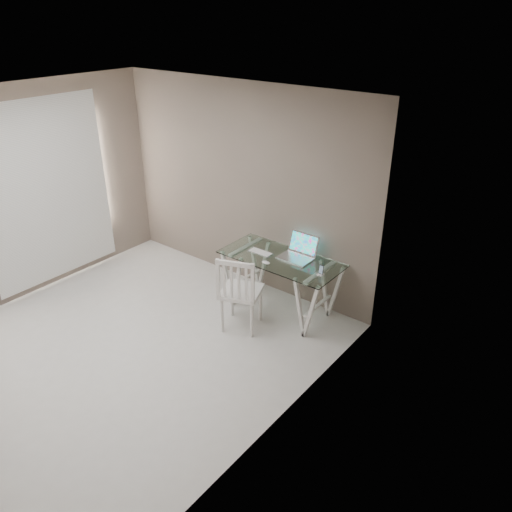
{
  "coord_description": "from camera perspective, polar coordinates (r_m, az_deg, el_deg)",
  "views": [
    {
      "loc": [
        4.0,
        -2.58,
        3.51
      ],
      "look_at": [
        0.78,
        1.54,
        0.85
      ],
      "focal_mm": 35.0,
      "sensor_mm": 36.0,
      "label": 1
    }
  ],
  "objects": [
    {
      "name": "keyboard",
      "position": [
        6.18,
        0.51,
        0.43
      ],
      "size": [
        0.31,
        0.13,
        0.01
      ],
      "primitive_type": "cube",
      "color": "silver",
      "rests_on": "desk"
    },
    {
      "name": "room",
      "position": [
        5.15,
        -18.17,
        5.16
      ],
      "size": [
        4.5,
        4.52,
        2.71
      ],
      "color": "#BCB9B4",
      "rests_on": "ground"
    },
    {
      "name": "mouse",
      "position": [
        5.91,
        1.13,
        -0.75
      ],
      "size": [
        0.11,
        0.06,
        0.03
      ],
      "primitive_type": "ellipsoid",
      "color": "silver",
      "rests_on": "desk"
    },
    {
      "name": "desk",
      "position": [
        6.23,
        2.79,
        -3.23
      ],
      "size": [
        1.5,
        0.7,
        0.75
      ],
      "color": "silver",
      "rests_on": "ground"
    },
    {
      "name": "laptop",
      "position": [
        6.07,
        4.91,
        0.46
      ],
      "size": [
        0.4,
        0.36,
        0.27
      ],
      "color": "#B8B8BC",
      "rests_on": "desk"
    },
    {
      "name": "chair",
      "position": [
        5.78,
        -1.96,
        -3.96
      ],
      "size": [
        0.59,
        0.59,
        0.99
      ],
      "rotation": [
        0.0,
        0.0,
        0.38
      ],
      "color": "silver",
      "rests_on": "ground"
    },
    {
      "name": "phone_dock",
      "position": [
        5.71,
        7.41,
        -1.86
      ],
      "size": [
        0.06,
        0.06,
        0.12
      ],
      "color": "white",
      "rests_on": "desk"
    }
  ]
}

